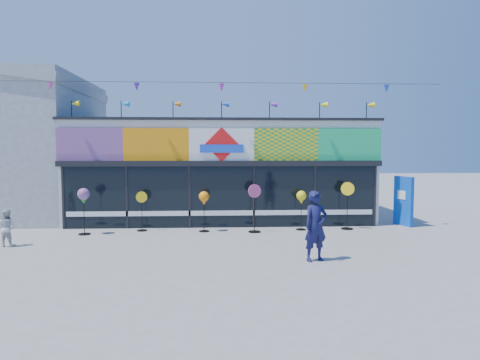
{
  "coord_description": "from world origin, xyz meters",
  "views": [
    {
      "loc": [
        -0.12,
        -12.44,
        2.89
      ],
      "look_at": [
        0.61,
        2.0,
        1.88
      ],
      "focal_mm": 32.0,
      "sensor_mm": 36.0,
      "label": 1
    }
  ],
  "objects": [
    {
      "name": "blue_sign",
      "position": [
        6.97,
        3.51,
        0.95
      ],
      "size": [
        0.42,
        0.94,
        1.89
      ],
      "rotation": [
        0.0,
        0.0,
        0.3
      ],
      "color": "blue",
      "rests_on": "ground"
    },
    {
      "name": "child",
      "position": [
        -6.5,
        0.61,
        0.56
      ],
      "size": [
        0.58,
        0.38,
        1.13
      ],
      "primitive_type": "imported",
      "rotation": [
        0.0,
        0.0,
        3.01
      ],
      "color": "silver",
      "rests_on": "ground"
    },
    {
      "name": "kite_shop",
      "position": [
        0.0,
        5.94,
        2.05
      ],
      "size": [
        16.0,
        5.7,
        5.31
      ],
      "color": "silver",
      "rests_on": "ground"
    },
    {
      "name": "spinner_0",
      "position": [
        -4.73,
        2.31,
        1.28
      ],
      "size": [
        0.41,
        0.41,
        1.6
      ],
      "color": "black",
      "rests_on": "ground"
    },
    {
      "name": "spinner_4",
      "position": [
        2.87,
        2.8,
        1.14
      ],
      "size": [
        0.36,
        0.36,
        1.43
      ],
      "color": "black",
      "rests_on": "ground"
    },
    {
      "name": "spinner_2",
      "position": [
        -0.64,
        2.64,
        1.15
      ],
      "size": [
        0.36,
        0.36,
        1.44
      ],
      "color": "black",
      "rests_on": "ground"
    },
    {
      "name": "spinner_5",
      "position": [
        4.58,
        2.85,
        0.91
      ],
      "size": [
        0.46,
        0.44,
        1.73
      ],
      "color": "black",
      "rests_on": "ground"
    },
    {
      "name": "spinner_1",
      "position": [
        -2.87,
        2.89,
        0.75
      ],
      "size": [
        0.4,
        0.36,
        1.42
      ],
      "color": "black",
      "rests_on": "ground"
    },
    {
      "name": "ground",
      "position": [
        0.0,
        0.0,
        0.0
      ],
      "size": [
        80.0,
        80.0,
        0.0
      ],
      "primitive_type": "plane",
      "color": "gray",
      "rests_on": "ground"
    },
    {
      "name": "spinner_3",
      "position": [
        1.14,
        2.43,
        0.9
      ],
      "size": [
        0.47,
        0.43,
        1.7
      ],
      "color": "black",
      "rests_on": "ground"
    },
    {
      "name": "adult_man",
      "position": [
        2.4,
        -1.54,
        0.92
      ],
      "size": [
        0.78,
        0.65,
        1.83
      ],
      "primitive_type": "imported",
      "rotation": [
        0.0,
        0.0,
        0.37
      ],
      "color": "#141540",
      "rests_on": "ground"
    }
  ]
}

